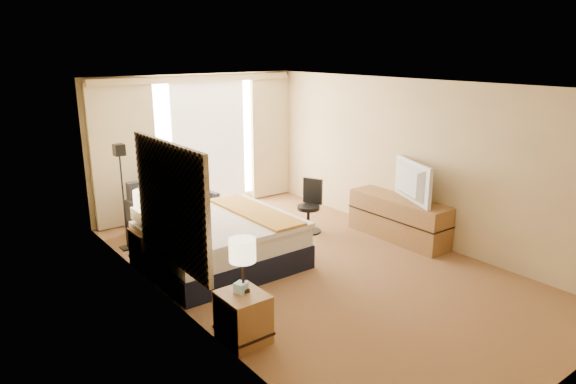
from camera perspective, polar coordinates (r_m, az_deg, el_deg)
floor at (r=7.57m, az=2.79°, el=-8.18°), size 4.20×7.00×0.02m
ceiling at (r=6.93m, az=3.09°, el=11.87°), size 4.20×7.00×0.02m
wall_back at (r=10.01m, az=-10.17°, el=5.34°), size 4.20×0.02×2.60m
wall_front at (r=5.13m, az=29.22°, el=-6.50°), size 4.20×0.02×2.60m
wall_left at (r=6.05m, az=-12.46°, el=-1.63°), size 0.02×7.00×2.60m
wall_right at (r=8.62m, az=13.68°, el=3.47°), size 0.02×7.00×2.60m
headboard at (r=6.24m, az=-12.90°, el=-1.29°), size 0.06×1.85×1.50m
nightstand_left at (r=5.69m, az=-5.01°, el=-13.68°), size 0.45×0.52×0.55m
nightstand_right at (r=7.73m, az=-15.09°, el=-5.99°), size 0.45×0.52×0.55m
media_dresser at (r=8.66m, az=12.14°, el=-2.90°), size 0.50×1.80×0.70m
window at (r=10.09m, az=-8.84°, el=5.60°), size 2.30×0.02×2.30m
curtains at (r=9.89m, az=-9.92°, el=5.87°), size 4.12×0.19×2.56m
bed at (r=7.51m, az=-7.63°, el=-5.49°), size 2.04×1.86×0.99m
loveseat at (r=9.17m, az=-12.66°, el=-2.25°), size 1.50×0.90×0.89m
floor_lamp at (r=8.22m, az=-18.02°, el=1.71°), size 0.21×0.21×1.67m
desk_chair at (r=8.81m, az=2.42°, el=-1.84°), size 0.46×0.46×0.91m
lamp_left at (r=5.41m, az=-5.09°, el=-6.59°), size 0.29×0.29×0.60m
lamp_right at (r=7.44m, az=-15.72°, el=-0.83°), size 0.29×0.29×0.61m
tissue_box at (r=5.58m, az=-5.26°, el=-10.52°), size 0.15×0.15×0.11m
telephone at (r=7.78m, az=-15.03°, el=-3.39°), size 0.22×0.19×0.08m
television at (r=8.34m, az=13.01°, el=1.15°), size 0.58×1.09×0.65m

